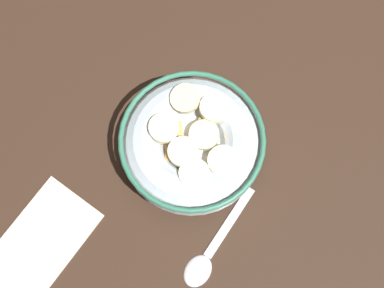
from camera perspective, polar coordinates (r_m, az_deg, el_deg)
name	(u,v)px	position (r cm, az deg, el deg)	size (l,w,h in cm)	color
ground_plane	(192,153)	(61.11, 0.00, -1.01)	(137.84, 137.84, 2.00)	#332116
cereal_bowl	(192,144)	(57.35, 0.02, -0.02)	(16.40, 16.40, 6.03)	#B2BCC6
spoon	(207,257)	(57.90, 1.70, -12.69)	(13.23, 2.96, 0.80)	silver
folded_napkin	(40,243)	(60.67, -16.83, -10.66)	(13.34, 8.01, 0.30)	beige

